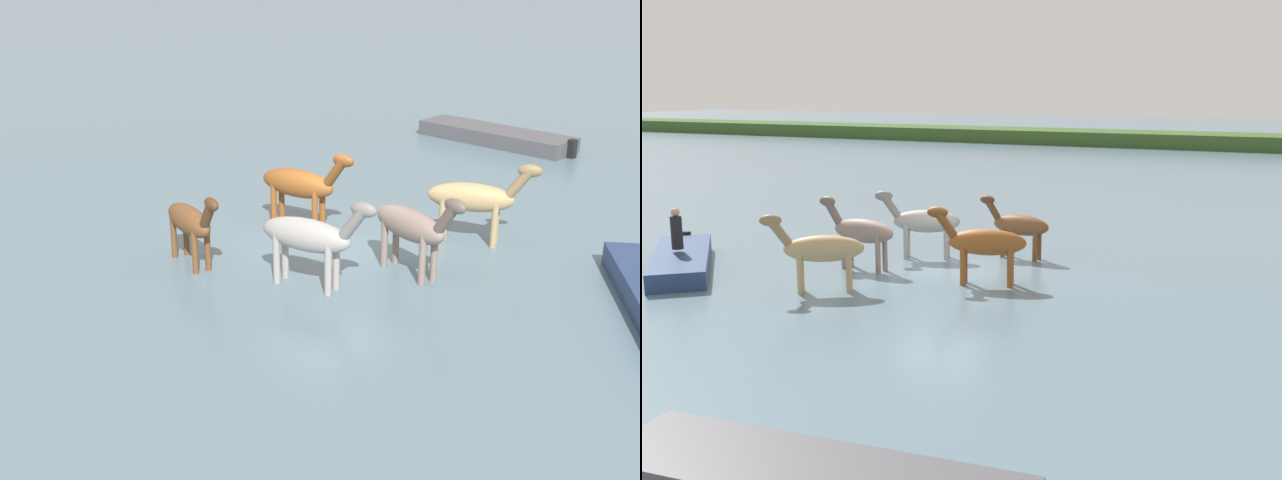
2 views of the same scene
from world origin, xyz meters
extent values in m
plane|color=slate|center=(0.00, 0.00, 0.00)|extent=(215.55, 215.55, 0.00)
ellipsoid|color=gray|center=(-2.26, -0.39, 1.13)|extent=(2.10, 0.80, 0.69)
cylinder|color=gray|center=(-2.89, -0.49, 0.57)|extent=(0.15, 0.15, 1.13)
cylinder|color=gray|center=(-2.85, -0.16, 0.57)|extent=(0.15, 0.15, 1.13)
cylinder|color=gray|center=(-1.66, -0.61, 0.57)|extent=(0.15, 0.15, 1.13)
cylinder|color=gray|center=(-1.63, -0.28, 0.57)|extent=(0.15, 0.15, 1.13)
cylinder|color=#63544C|center=(-3.34, -0.28, 1.58)|extent=(0.65, 0.30, 0.75)
ellipsoid|color=#63544C|center=(-3.56, -0.26, 1.89)|extent=(0.58, 0.29, 0.30)
ellipsoid|color=brown|center=(1.62, -0.49, 1.15)|extent=(2.17, 1.16, 0.70)
cylinder|color=brown|center=(1.06, -0.82, 0.58)|extent=(0.15, 0.15, 1.15)
cylinder|color=brown|center=(0.97, -0.49, 0.58)|extent=(0.15, 0.15, 1.15)
cylinder|color=brown|center=(2.27, -0.48, 0.58)|extent=(0.15, 0.15, 1.15)
cylinder|color=brown|center=(2.18, -0.15, 0.58)|extent=(0.15, 0.15, 1.15)
cylinder|color=brown|center=(0.55, -0.79, 1.61)|extent=(0.68, 0.41, 0.77)
ellipsoid|color=brown|center=(0.34, -0.85, 1.92)|extent=(0.62, 0.39, 0.31)
ellipsoid|color=brown|center=(1.32, 2.86, 1.03)|extent=(1.92, 0.79, 0.63)
cylinder|color=brown|center=(0.74, 2.79, 0.52)|extent=(0.14, 0.14, 1.03)
cylinder|color=brown|center=(0.78, 3.09, 0.52)|extent=(0.14, 0.14, 1.03)
cylinder|color=brown|center=(1.85, 2.64, 0.52)|extent=(0.14, 0.14, 1.03)
cylinder|color=brown|center=(1.89, 2.94, 0.52)|extent=(0.14, 0.14, 1.03)
cylinder|color=#50311A|center=(0.33, 2.99, 1.44)|extent=(0.59, 0.29, 0.69)
ellipsoid|color=#50311A|center=(0.14, 3.02, 1.72)|extent=(0.53, 0.28, 0.28)
ellipsoid|color=#9E9993|center=(-1.32, 1.71, 1.14)|extent=(2.15, 1.25, 0.70)
cylinder|color=#9E9993|center=(-1.85, 1.35, 0.57)|extent=(0.15, 0.15, 1.14)
cylinder|color=#9E9993|center=(-1.96, 1.67, 0.57)|extent=(0.15, 0.15, 1.14)
cylinder|color=#9E9993|center=(-0.68, 1.76, 0.57)|extent=(0.15, 0.15, 1.14)
cylinder|color=#9E9993|center=(-0.79, 2.07, 0.57)|extent=(0.15, 0.15, 1.14)
cylinder|color=slate|center=(-2.36, 1.36, 1.59)|extent=(0.68, 0.43, 0.76)
ellipsoid|color=slate|center=(-2.56, 1.28, 1.90)|extent=(0.61, 0.41, 0.30)
ellipsoid|color=tan|center=(-1.89, -2.88, 1.13)|extent=(2.07, 1.58, 0.69)
cylinder|color=tan|center=(-2.33, -3.34, 0.57)|extent=(0.15, 0.15, 1.13)
cylinder|color=tan|center=(-2.50, -3.06, 0.57)|extent=(0.15, 0.15, 1.13)
cylinder|color=tan|center=(-1.27, -2.70, 0.57)|extent=(0.15, 0.15, 1.13)
cylinder|color=tan|center=(-1.45, -2.42, 0.57)|extent=(0.15, 0.15, 1.13)
cylinder|color=olive|center=(-2.82, -3.44, 1.58)|extent=(0.66, 0.53, 0.75)
ellipsoid|color=olive|center=(-3.00, -3.55, 1.89)|extent=(0.60, 0.49, 0.30)
cube|color=#4C4C51|center=(3.86, -11.52, 0.19)|extent=(5.81, 2.06, 0.67)
cube|color=black|center=(0.92, -11.76, 0.26)|extent=(0.26, 0.30, 0.72)
camera|label=1|loc=(-12.93, 11.40, 6.75)|focal=44.22mm
camera|label=2|loc=(9.34, -18.78, 5.25)|focal=43.16mm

